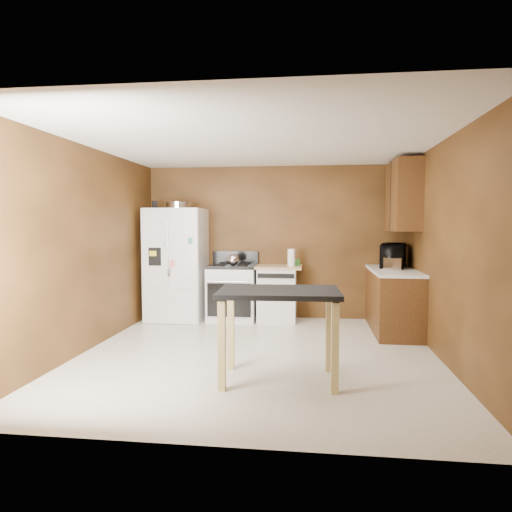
% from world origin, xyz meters
% --- Properties ---
extents(floor, '(4.50, 4.50, 0.00)m').
position_xyz_m(floor, '(0.00, 0.00, 0.00)').
color(floor, white).
rests_on(floor, ground).
extents(ceiling, '(4.50, 4.50, 0.00)m').
position_xyz_m(ceiling, '(0.00, 0.00, 2.50)').
color(ceiling, white).
rests_on(ceiling, ground).
extents(wall_back, '(4.20, 0.00, 4.20)m').
position_xyz_m(wall_back, '(0.00, 2.25, 1.25)').
color(wall_back, brown).
rests_on(wall_back, ground).
extents(wall_front, '(4.20, 0.00, 4.20)m').
position_xyz_m(wall_front, '(0.00, -2.25, 1.25)').
color(wall_front, brown).
rests_on(wall_front, ground).
extents(wall_left, '(0.00, 4.50, 4.50)m').
position_xyz_m(wall_left, '(-2.10, 0.00, 1.25)').
color(wall_left, brown).
rests_on(wall_left, ground).
extents(wall_right, '(0.00, 4.50, 4.50)m').
position_xyz_m(wall_right, '(2.10, 0.00, 1.25)').
color(wall_right, brown).
rests_on(wall_right, ground).
extents(roasting_pan, '(0.42, 0.42, 0.10)m').
position_xyz_m(roasting_pan, '(-1.51, 1.88, 1.85)').
color(roasting_pan, silver).
rests_on(roasting_pan, refrigerator).
extents(pen_cup, '(0.08, 0.08, 0.12)m').
position_xyz_m(pen_cup, '(-1.88, 1.80, 1.86)').
color(pen_cup, black).
rests_on(pen_cup, refrigerator).
extents(kettle, '(0.18, 0.18, 0.18)m').
position_xyz_m(kettle, '(-0.60, 1.76, 0.99)').
color(kettle, silver).
rests_on(kettle, gas_range).
extents(paper_towel, '(0.13, 0.13, 0.27)m').
position_xyz_m(paper_towel, '(0.31, 1.86, 1.03)').
color(paper_towel, white).
rests_on(paper_towel, dishwasher).
extents(green_canister, '(0.10, 0.10, 0.10)m').
position_xyz_m(green_canister, '(0.39, 2.01, 0.94)').
color(green_canister, green).
rests_on(green_canister, dishwasher).
extents(toaster, '(0.22, 0.27, 0.17)m').
position_xyz_m(toaster, '(1.77, 1.40, 0.98)').
color(toaster, silver).
rests_on(toaster, right_cabinets).
extents(microwave, '(0.55, 0.68, 0.33)m').
position_xyz_m(microwave, '(1.84, 1.75, 1.06)').
color(microwave, black).
rests_on(microwave, right_cabinets).
extents(refrigerator, '(0.90, 0.80, 1.80)m').
position_xyz_m(refrigerator, '(-1.55, 1.86, 0.90)').
color(refrigerator, white).
rests_on(refrigerator, ground).
extents(gas_range, '(0.76, 0.68, 1.10)m').
position_xyz_m(gas_range, '(-0.64, 1.92, 0.46)').
color(gas_range, white).
rests_on(gas_range, ground).
extents(dishwasher, '(0.78, 0.63, 0.89)m').
position_xyz_m(dishwasher, '(0.08, 1.95, 0.45)').
color(dishwasher, white).
rests_on(dishwasher, ground).
extents(right_cabinets, '(0.63, 1.58, 2.45)m').
position_xyz_m(right_cabinets, '(1.84, 1.48, 0.91)').
color(right_cabinets, brown).
rests_on(right_cabinets, ground).
extents(island, '(1.21, 0.84, 0.91)m').
position_xyz_m(island, '(0.31, -0.84, 0.76)').
color(island, black).
rests_on(island, ground).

